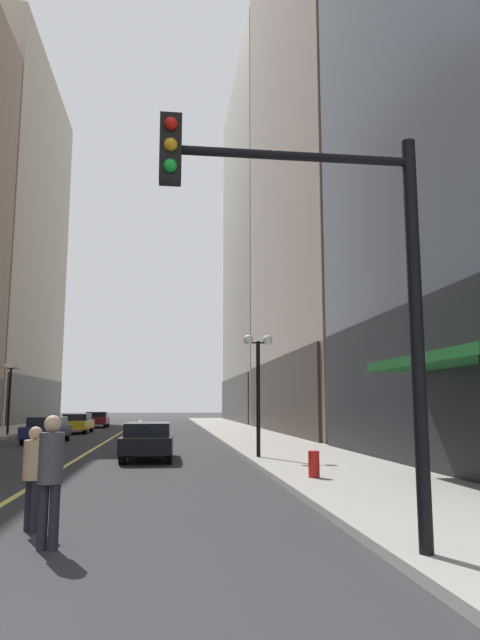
{
  "coord_description": "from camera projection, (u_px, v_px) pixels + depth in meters",
  "views": [
    {
      "loc": [
        3.22,
        -3.83,
        1.96
      ],
      "look_at": [
        8.28,
        36.56,
        7.97
      ],
      "focal_mm": 32.14,
      "sensor_mm": 36.0,
      "label": 1
    }
  ],
  "objects": [
    {
      "name": "car_navy",
      "position": [
        47.0,
        429.0,
        29.52
      ],
      "size": [
        1.84,
        4.14,
        1.32
      ],
      "color": "#141E4C",
      "rests_on": "ground"
    },
    {
      "name": "traffic_light_near_right",
      "position": [
        336.0,
        265.0,
        7.38
      ],
      "size": [
        3.43,
        0.35,
        5.65
      ],
      "color": "black",
      "rests_on": "ground"
    },
    {
      "name": "street_lamp_left_far",
      "position": [
        10.0,
        383.0,
        35.1
      ],
      "size": [
        1.06,
        0.36,
        4.43
      ],
      "color": "black",
      "rests_on": "ground"
    },
    {
      "name": "building_right_mid",
      "position": [
        346.0,
        93.0,
        42.54
      ],
      "size": [
        11.13,
        24.0,
        50.0
      ],
      "color": "gray",
      "rests_on": "ground"
    },
    {
      "name": "ground_plane",
      "position": [
        118.0,
        435.0,
        37.44
      ],
      "size": [
        200.0,
        200.0,
        0.0
      ],
      "primitive_type": "plane",
      "color": "#2D2D30"
    },
    {
      "name": "fire_hydrant_right",
      "position": [
        314.0,
        467.0,
        14.36
      ],
      "size": [
        0.28,
        0.28,
        0.8
      ],
      "primitive_type": "cylinder",
      "color": "red",
      "rests_on": "ground"
    },
    {
      "name": "lane_centre_stripe",
      "position": [
        118.0,
        435.0,
        37.44
      ],
      "size": [
        0.16,
        70.0,
        0.01
      ],
      "primitive_type": "cube",
      "color": "#E5D64C",
      "rests_on": "ground"
    },
    {
      "name": "car_yellow",
      "position": [
        77.0,
        423.0,
        39.18
      ],
      "size": [
        1.86,
        4.4,
        1.32
      ],
      "color": "yellow",
      "rests_on": "ground"
    },
    {
      "name": "car_black",
      "position": [
        148.0,
        440.0,
        20.36
      ],
      "size": [
        1.83,
        4.19,
        1.32
      ],
      "color": "black",
      "rests_on": "ground"
    },
    {
      "name": "car_maroon",
      "position": [
        97.0,
        419.0,
        49.26
      ],
      "size": [
        2.06,
        4.82,
        1.32
      ],
      "color": "maroon",
      "rests_on": "ground"
    },
    {
      "name": "street_lamp_right_mid",
      "position": [
        258.0,
        368.0,
        20.39
      ],
      "size": [
        1.06,
        0.36,
        4.43
      ],
      "color": "black",
      "rests_on": "ground"
    },
    {
      "name": "building_right_far",
      "position": [
        297.0,
        246.0,
        67.17
      ],
      "size": [
        15.23,
        26.0,
        40.96
      ],
      "color": "#A8A399",
      "rests_on": "ground"
    },
    {
      "name": "storefront_awning_right",
      "position": [
        443.0,
        361.0,
        13.56
      ],
      "size": [
        1.6,
        6.03,
        3.12
      ],
      "color": "#144C1E",
      "rests_on": "ground"
    },
    {
      "name": "sidewalk_right",
      "position": [
        242.0,
        433.0,
        38.46
      ],
      "size": [
        4.5,
        78.0,
        0.15
      ],
      "primitive_type": "cube",
      "color": "#9E9991",
      "rests_on": "ground"
    },
    {
      "name": "pedestrian_in_tan_trench",
      "position": [
        34.0,
        470.0,
        9.07
      ],
      "size": [
        0.48,
        0.48,
        1.61
      ],
      "color": "black",
      "rests_on": "ground"
    },
    {
      "name": "pedestrian_with_orange_bag",
      "position": [
        51.0,
        470.0,
        7.93
      ],
      "size": [
        0.41,
        0.41,
        1.81
      ],
      "color": "black",
      "rests_on": "ground"
    }
  ]
}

